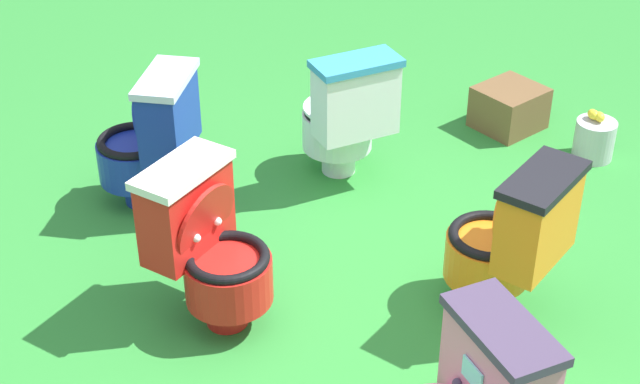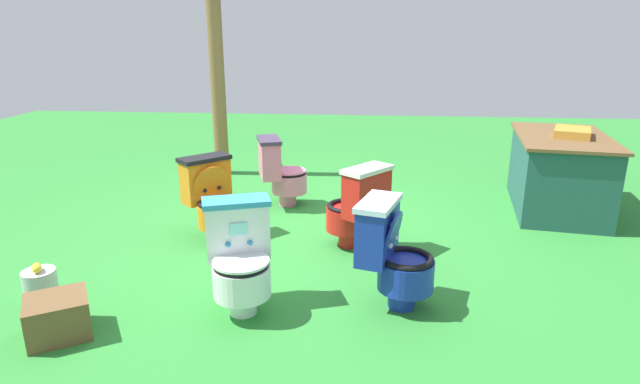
# 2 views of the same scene
# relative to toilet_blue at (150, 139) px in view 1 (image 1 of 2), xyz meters

# --- Properties ---
(ground) EXTENTS (14.00, 14.00, 0.00)m
(ground) POSITION_rel_toilet_blue_xyz_m (-1.23, -0.80, -0.37)
(ground) COLOR #2D8433
(toilet_blue) EXTENTS (0.53, 0.59, 0.73)m
(toilet_blue) POSITION_rel_toilet_blue_xyz_m (0.00, 0.00, 0.00)
(toilet_blue) COLOR #192D9E
(toilet_blue) RESTS_ON ground
(toilet_red) EXTENTS (0.62, 0.64, 0.73)m
(toilet_red) POSITION_rel_toilet_blue_xyz_m (-0.94, -0.26, 0.00)
(toilet_red) COLOR red
(toilet_red) RESTS_ON ground
(toilet_orange) EXTENTS (0.63, 0.63, 0.73)m
(toilet_orange) POSITION_rel_toilet_blue_xyz_m (-1.04, -1.51, 0.00)
(toilet_orange) COLOR orange
(toilet_orange) RESTS_ON ground
(toilet_white) EXTENTS (0.59, 0.54, 0.73)m
(toilet_white) POSITION_rel_toilet_blue_xyz_m (0.13, -0.99, -0.00)
(toilet_white) COLOR white
(toilet_white) RESTS_ON ground
(small_crate) EXTENTS (0.46, 0.47, 0.25)m
(small_crate) POSITION_rel_toilet_blue_xyz_m (0.56, -2.01, -0.25)
(small_crate) COLOR brown
(small_crate) RESTS_ON ground
(lemon_bucket) EXTENTS (0.22, 0.22, 0.28)m
(lemon_bucket) POSITION_rel_toilet_blue_xyz_m (0.16, -2.37, -0.26)
(lemon_bucket) COLOR #B7B7BF
(lemon_bucket) RESTS_ON ground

